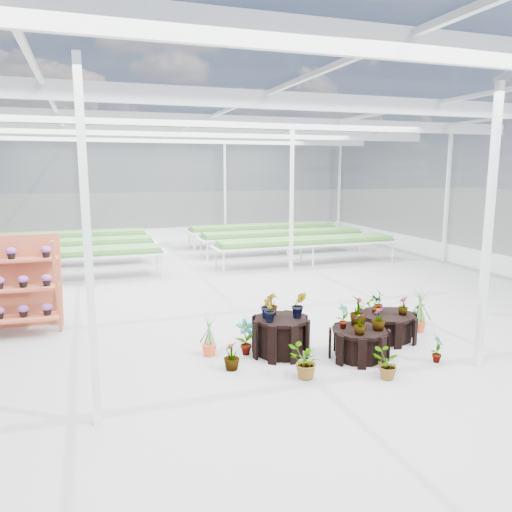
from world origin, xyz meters
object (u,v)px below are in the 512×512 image
object	(u,v)px
plinth_tall	(281,336)
plinth_mid	(359,344)
plinth_low	(386,326)
shelf_rack	(12,286)

from	to	relation	value
plinth_tall	plinth_mid	distance (m)	1.34
plinth_tall	plinth_mid	world-z (taller)	plinth_tall
plinth_tall	plinth_low	bearing A→B (deg)	2.60
plinth_mid	shelf_rack	size ratio (longest dim) A/B	0.52
plinth_mid	shelf_rack	distance (m)	6.68
plinth_low	shelf_rack	distance (m)	7.27
plinth_tall	plinth_mid	bearing A→B (deg)	-26.57
plinth_mid	plinth_low	world-z (taller)	plinth_mid
plinth_tall	plinth_mid	xyz separation A→B (m)	(1.20, -0.60, -0.07)
plinth_low	shelf_rack	xyz separation A→B (m)	(-6.73, 2.67, 0.70)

